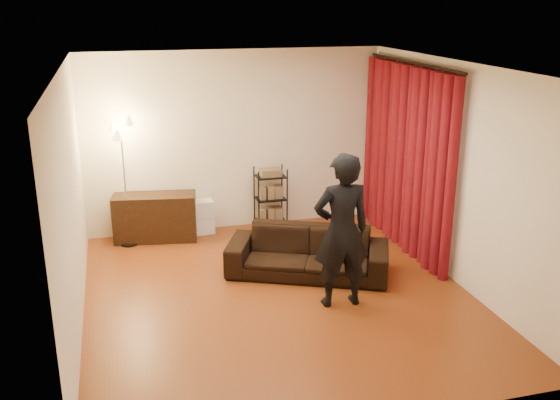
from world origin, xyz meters
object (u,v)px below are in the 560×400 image
object	(u,v)px
media_cabinet	(155,217)
wire_shelf	(271,199)
person	(341,231)
storage_boxes	(203,217)
floor_lamp	(125,183)
sofa	(308,253)

from	to	relation	value
media_cabinet	wire_shelf	bearing A→B (deg)	9.07
person	storage_boxes	xyz separation A→B (m)	(-1.20, 2.69, -0.64)
media_cabinet	floor_lamp	xyz separation A→B (m)	(-0.39, -0.09, 0.57)
sofa	floor_lamp	size ratio (longest dim) A/B	1.11
media_cabinet	wire_shelf	distance (m)	1.75
media_cabinet	wire_shelf	world-z (taller)	wire_shelf
sofa	floor_lamp	world-z (taller)	floor_lamp
person	wire_shelf	world-z (taller)	person
wire_shelf	floor_lamp	bearing A→B (deg)	178.15
floor_lamp	person	bearing A→B (deg)	-47.64
floor_lamp	storage_boxes	bearing A→B (deg)	8.71
media_cabinet	floor_lamp	size ratio (longest dim) A/B	0.64
storage_boxes	wire_shelf	world-z (taller)	wire_shelf
wire_shelf	floor_lamp	distance (m)	2.18
sofa	media_cabinet	world-z (taller)	media_cabinet
storage_boxes	floor_lamp	world-z (taller)	floor_lamp
wire_shelf	floor_lamp	xyz separation A→B (m)	(-2.14, -0.09, 0.43)
person	wire_shelf	bearing A→B (deg)	-86.16
sofa	media_cabinet	bearing A→B (deg)	160.10
storage_boxes	person	bearing A→B (deg)	-66.02
storage_boxes	wire_shelf	distance (m)	1.06
person	storage_boxes	world-z (taller)	person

